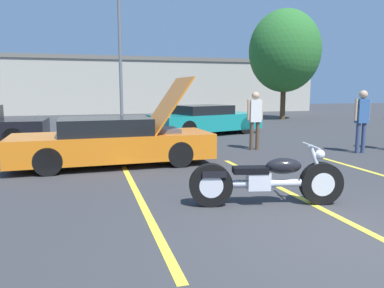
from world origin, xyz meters
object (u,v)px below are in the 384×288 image
at_px(motorcycle, 267,180).
at_px(show_car_hood_open, 114,142).
at_px(light_pole, 121,37).
at_px(parked_car_right_row, 206,120).
at_px(spectator_near_motorcycle, 255,115).
at_px(tree_background, 285,51).
at_px(spectator_midground, 362,116).

distance_m(motorcycle, show_car_hood_open, 4.53).
xyz_separation_m(light_pole, motorcycle, (0.76, -15.93, -4.26)).
xyz_separation_m(parked_car_right_row, spectator_near_motorcycle, (0.21, -4.29, 0.47)).
bearing_deg(tree_background, motorcycle, -120.05).
height_order(tree_background, show_car_hood_open, tree_background).
xyz_separation_m(motorcycle, spectator_near_motorcycle, (2.25, 5.23, 0.66)).
xyz_separation_m(light_pole, tree_background, (9.94, -0.06, -0.47)).
relative_size(light_pole, show_car_hood_open, 1.77).
relative_size(motorcycle, spectator_near_motorcycle, 1.38).
bearing_deg(show_car_hood_open, spectator_near_motorcycle, 13.91).
bearing_deg(spectator_midground, spectator_near_motorcycle, 152.78).
bearing_deg(light_pole, show_car_hood_open, -96.49).
distance_m(motorcycle, spectator_midground, 6.32).
bearing_deg(show_car_hood_open, light_pole, 81.70).
distance_m(light_pole, show_car_hood_open, 12.68).
relative_size(motorcycle, parked_car_right_row, 0.49).
relative_size(motorcycle, show_car_hood_open, 0.51).
bearing_deg(spectator_midground, show_car_hood_open, 178.55).
bearing_deg(parked_car_right_row, light_pole, 95.25).
distance_m(parked_car_right_row, spectator_midground, 6.43).
xyz_separation_m(tree_background, parked_car_right_row, (-7.14, -6.35, -3.61)).
bearing_deg(spectator_near_motorcycle, light_pole, 105.71).
bearing_deg(parked_car_right_row, tree_background, 23.33).
bearing_deg(motorcycle, light_pole, 105.12).
bearing_deg(parked_car_right_row, show_car_hood_open, -145.28).
height_order(show_car_hood_open, parked_car_right_row, show_car_hood_open).
bearing_deg(parked_car_right_row, motorcycle, -120.40).
height_order(show_car_hood_open, spectator_near_motorcycle, show_car_hood_open).
xyz_separation_m(light_pole, spectator_midground, (5.74, -12.10, -3.57)).
bearing_deg(spectator_near_motorcycle, motorcycle, -113.28).
height_order(light_pole, spectator_near_motorcycle, light_pole).
distance_m(light_pole, parked_car_right_row, 8.09).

